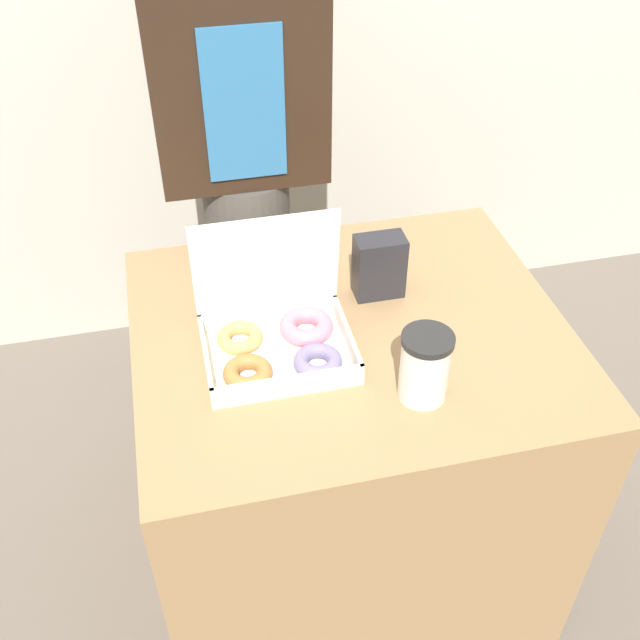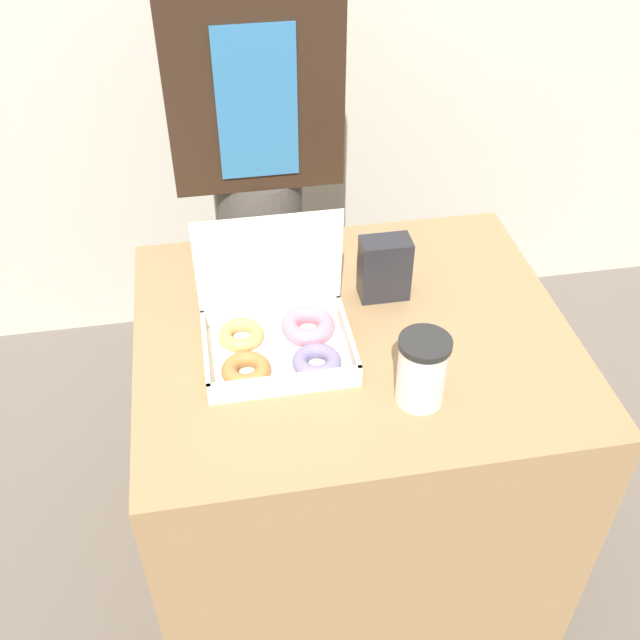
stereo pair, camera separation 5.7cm
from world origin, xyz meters
name	(u,v)px [view 1 (the left image)]	position (x,y,z in m)	size (l,w,h in m)	color
ground_plane	(343,543)	(0.00, 0.00, 0.00)	(14.00, 14.00, 0.00)	#665B51
table	(346,451)	(0.00, 0.00, 0.37)	(0.86, 0.74, 0.75)	#99754C
donut_box	(279,335)	(-0.15, -0.03, 0.79)	(0.28, 0.23, 0.26)	white
coffee_cup	(425,366)	(0.08, -0.20, 0.82)	(0.09, 0.09, 0.14)	silver
napkin_holder	(379,266)	(0.09, 0.10, 0.82)	(0.10, 0.06, 0.14)	#232328
person_customer	(242,144)	(-0.13, 0.54, 0.90)	(0.39, 0.23, 1.60)	#4C4742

